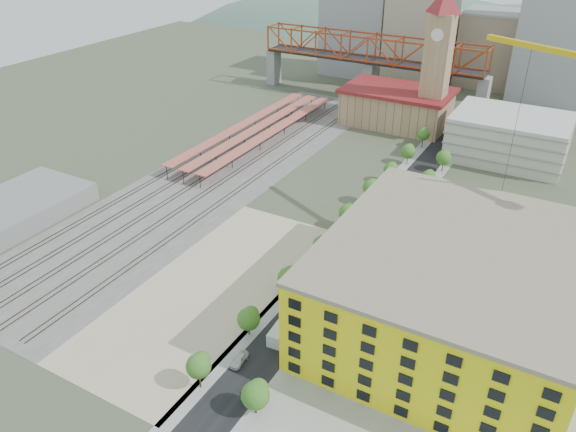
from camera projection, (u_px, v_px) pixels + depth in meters
The scene contains 30 objects.
ground at pixel (301, 227), 140.51m from camera, with size 400.00×400.00×0.00m, color #474C38.
ballast_strip at pixel (223, 171), 169.15m from camera, with size 36.00×165.00×0.06m, color #605E59.
dirt_lot at pixel (213, 288), 118.33m from camera, with size 28.00×67.00×0.06m, color tan.
street_asphalt at pixel (383, 216), 145.03m from camera, with size 12.00×170.00×0.06m, color black.
sidewalk_west at pixel (363, 211), 147.39m from camera, with size 3.00×170.00×0.04m, color gray.
sidewalk_east at pixel (403, 222), 142.69m from camera, with size 3.00×170.00×0.04m, color gray.
construction_pad at pixel (460, 333), 106.11m from camera, with size 50.00×90.00×0.06m, color gray.
rail_tracks at pixel (218, 170), 169.86m from camera, with size 26.56×160.00×0.18m.
platform_canopies at pixel (257, 128), 190.18m from camera, with size 16.00×80.00×4.12m.
station_hall at pixel (397, 106), 201.52m from camera, with size 38.00×24.00×13.10m.
clock_tower at pixel (439, 49), 183.60m from camera, with size 12.00×12.00×52.00m.
parking_garage at pixel (509, 137), 174.74m from camera, with size 34.00×26.00×14.00m, color silver.
truss_bridge at pixel (371, 52), 221.50m from camera, with size 94.00×9.60×25.60m.
construction_building at pixel (451, 288), 102.77m from camera, with size 44.60×50.60×18.80m.
warehouse at pixel (21, 206), 144.74m from camera, with size 22.00×32.00×5.00m, color gray.
street_trees at pixel (368, 234), 137.46m from camera, with size 15.40×124.40×8.00m.
skyline at pixel (478, 33), 233.96m from camera, with size 133.00×46.00×60.00m.
distant_hills at pixel (555, 171), 357.44m from camera, with size 647.00×264.00×227.00m.
site_trailer_a at pixel (285, 327), 105.63m from camera, with size 2.66×10.10×2.76m, color silver.
site_trailer_b at pixel (318, 289), 116.24m from camera, with size 2.32×8.80×2.41m, color silver.
site_trailer_c at pixel (324, 282), 118.31m from camera, with size 2.33×8.85×2.42m, color silver.
site_trailer_d at pixel (357, 243), 131.46m from camera, with size 2.62×9.95×2.72m, color silver.
car_0 at pixel (239, 360), 98.90m from camera, with size 1.83×4.54×1.55m, color silver.
car_1 at pixel (292, 301), 113.44m from camera, with size 1.59×4.56×1.50m, color #AEAFB3.
car_2 at pixel (319, 271), 122.63m from camera, with size 2.49×5.40×1.50m, color black.
car_3 at pixel (384, 198), 152.60m from camera, with size 2.06×5.08×1.47m, color navy.
car_4 at pixel (253, 391), 92.54m from camera, with size 1.88×4.67×1.59m, color silver.
car_5 at pixel (344, 278), 120.11m from camera, with size 1.62×4.65×1.53m, color gray.
car_6 at pixel (393, 217), 143.18m from camera, with size 2.47×5.37×1.49m, color black.
car_7 at pixel (417, 188), 157.86m from camera, with size 2.10×5.18×1.50m, color navy.
Camera 1 is at (56.63, -106.91, 71.58)m, focal length 35.00 mm.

